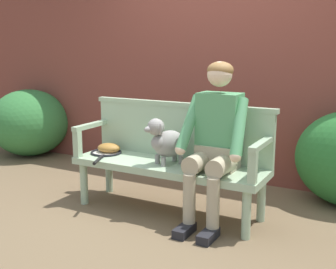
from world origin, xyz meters
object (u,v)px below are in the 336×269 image
(person_seated, at_px, (215,137))
(tennis_racket, at_px, (105,153))
(baseball_glove, at_px, (109,148))
(garden_bench, at_px, (168,169))
(dog_on_bench, at_px, (166,141))

(person_seated, relative_size, tennis_racket, 2.28)
(tennis_racket, bearing_deg, baseball_glove, 94.64)
(garden_bench, height_order, tennis_racket, tennis_racket)
(person_seated, relative_size, dog_on_bench, 3.27)
(dog_on_bench, bearing_deg, tennis_racket, 177.04)
(person_seated, bearing_deg, tennis_racket, 179.71)
(tennis_racket, distance_m, baseball_glove, 0.07)
(baseball_glove, bearing_deg, person_seated, -14.43)
(garden_bench, height_order, baseball_glove, baseball_glove)
(dog_on_bench, height_order, tennis_racket, dog_on_bench)
(garden_bench, bearing_deg, person_seated, -1.72)
(person_seated, bearing_deg, dog_on_bench, -176.27)
(tennis_racket, height_order, baseball_glove, baseball_glove)
(garden_bench, relative_size, tennis_racket, 2.96)
(dog_on_bench, height_order, baseball_glove, dog_on_bench)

